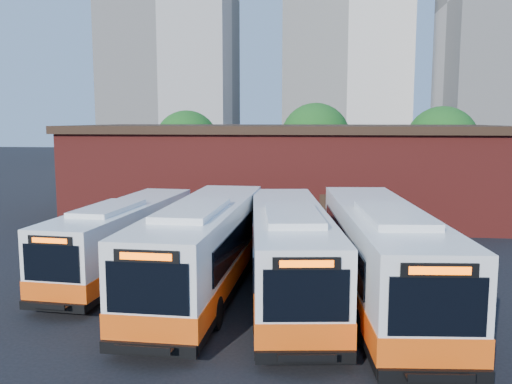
# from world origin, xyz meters

# --- Properties ---
(ground) EXTENTS (220.00, 220.00, 0.00)m
(ground) POSITION_xyz_m (0.00, 0.00, 0.00)
(ground) COLOR black
(bus_west) EXTENTS (3.39, 12.09, 3.25)m
(bus_west) POSITION_xyz_m (-6.22, 4.73, 1.48)
(bus_west) COLOR white
(bus_west) RESTS_ON ground
(bus_midwest) EXTENTS (3.19, 13.63, 3.69)m
(bus_midwest) POSITION_xyz_m (-2.13, 2.42, 1.68)
(bus_midwest) COLOR white
(bus_midwest) RESTS_ON ground
(bus_mideast) EXTENTS (4.30, 13.43, 3.61)m
(bus_mideast) POSITION_xyz_m (1.23, 2.23, 1.64)
(bus_mideast) COLOR white
(bus_mideast) RESTS_ON ground
(bus_east) EXTENTS (4.00, 14.01, 3.77)m
(bus_east) POSITION_xyz_m (4.65, 1.77, 1.71)
(bus_east) COLOR white
(bus_east) RESTS_ON ground
(transit_worker) EXTENTS (0.72, 0.86, 2.02)m
(transit_worker) POSITION_xyz_m (2.32, -2.88, 1.01)
(transit_worker) COLOR #131937
(transit_worker) RESTS_ON ground
(depot_building) EXTENTS (28.60, 12.60, 6.40)m
(depot_building) POSITION_xyz_m (0.00, 20.00, 3.26)
(depot_building) COLOR maroon
(depot_building) RESTS_ON ground
(tree_west) EXTENTS (6.00, 6.00, 7.65)m
(tree_west) POSITION_xyz_m (-10.00, 32.00, 4.64)
(tree_west) COLOR #382314
(tree_west) RESTS_ON ground
(tree_mid) EXTENTS (6.56, 6.56, 8.36)m
(tree_mid) POSITION_xyz_m (2.00, 34.00, 5.08)
(tree_mid) COLOR #382314
(tree_mid) RESTS_ON ground
(tree_east) EXTENTS (6.24, 6.24, 7.96)m
(tree_east) POSITION_xyz_m (13.00, 31.00, 4.83)
(tree_east) COLOR #382314
(tree_east) RESTS_ON ground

